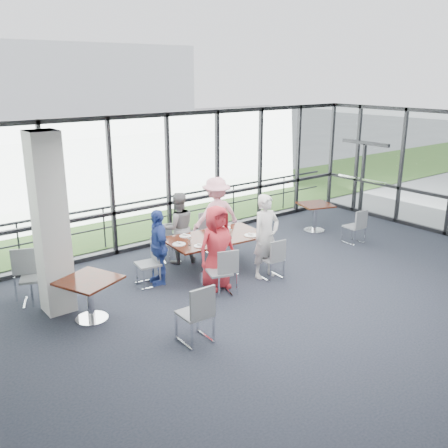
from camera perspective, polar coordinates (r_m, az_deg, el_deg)
floor at (r=9.15m, az=10.96°, el=-10.04°), size 12.00×10.00×0.02m
ceiling at (r=8.23m, az=12.21°, el=10.33°), size 12.00×10.00×0.04m
curtain_wall_back at (r=12.28m, az=-6.38°, el=5.10°), size 12.00×0.10×3.20m
exit_door at (r=15.52m, az=15.54°, el=4.99°), size 0.12×1.60×2.10m
structural_column at (r=9.03m, az=-19.21°, el=-0.07°), size 0.50×0.50×3.20m
apron at (r=17.00m, az=-15.12°, el=2.32°), size 80.00×70.00×0.02m
grass_strip at (r=15.22m, az=-12.15°, el=0.98°), size 80.00×5.00×0.01m
hangar_main at (r=38.66m, az=-23.22°, el=13.98°), size 24.00×10.00×6.00m
guard_rail at (r=13.04m, az=-7.62°, el=0.78°), size 12.00×0.06×0.06m
main_table at (r=10.65m, az=-0.99°, el=-2.00°), size 2.20×1.34×0.75m
side_table_left at (r=8.81m, az=-15.16°, el=-6.79°), size 1.16×1.16×0.75m
side_table_right at (r=13.50m, az=10.40°, el=1.75°), size 1.00×1.00×0.75m
diner_near_left at (r=9.69m, az=-0.83°, el=-2.70°), size 0.84×0.56×1.68m
diner_near_right at (r=10.25m, az=4.82°, el=-1.42°), size 0.65×0.48×1.75m
diner_far_left at (r=11.06m, az=-5.26°, el=-0.45°), size 0.88×0.68×1.60m
diner_far_right at (r=11.61m, az=-0.88°, el=0.97°), size 1.24×0.76×1.81m
diner_end at (r=10.01m, az=-7.52°, el=-2.61°), size 0.71×1.00×1.54m
chair_main_nl at (r=9.54m, az=-0.52°, el=-5.55°), size 0.55×0.55×0.89m
chair_main_nr at (r=10.34m, az=5.38°, el=-3.99°), size 0.44×0.44×0.83m
chair_main_fl at (r=11.29m, az=-6.13°, el=-2.23°), size 0.51×0.51×0.81m
chair_main_fr at (r=11.82m, az=-1.33°, el=-1.04°), size 0.49×0.49×0.89m
chair_main_end at (r=10.04m, az=-8.69°, el=-4.55°), size 0.50×0.50×0.90m
chair_spare_la at (r=7.93m, az=-3.38°, el=-10.19°), size 0.49×0.49×0.96m
chair_spare_lb at (r=9.80m, az=-20.86°, el=-5.77°), size 0.63×0.63×0.99m
chair_spare_r at (r=12.80m, az=14.63°, el=-0.30°), size 0.45×0.45×0.85m
plate_nl at (r=10.02m, az=-2.80°, el=-2.53°), size 0.24×0.24×0.01m
plate_nr at (r=10.68m, az=3.07°, el=-1.30°), size 0.27×0.27×0.01m
plate_fl at (r=10.65m, az=-4.46°, el=-1.37°), size 0.25×0.25×0.01m
plate_fr at (r=11.19m, az=0.10°, el=-0.42°), size 0.26×0.26×0.01m
plate_end at (r=10.16m, az=-5.16°, el=-2.31°), size 0.27×0.27×0.01m
tumbler_a at (r=10.19m, az=-1.55°, el=-1.82°), size 0.07×0.07×0.14m
tumbler_b at (r=10.61m, az=0.70°, el=-1.01°), size 0.08×0.08×0.15m
tumbler_c at (r=10.88m, az=-1.48°, el=-0.55°), size 0.07×0.07×0.15m
tumbler_d at (r=10.08m, az=-3.97°, el=-2.05°), size 0.07×0.07×0.15m
menu_a at (r=10.15m, az=-0.25°, el=-2.29°), size 0.32×0.23×0.00m
menu_b at (r=10.80m, az=4.15°, el=-1.13°), size 0.34×0.28×0.00m
menu_c at (r=11.06m, az=-1.32°, el=-0.66°), size 0.33×0.29×0.00m
condiment_caddy at (r=10.64m, az=-1.04°, el=-1.27°), size 0.10×0.07×0.04m
ketchup_bottle at (r=10.62m, az=-0.89°, el=-0.92°), size 0.06×0.06×0.18m
green_bottle at (r=10.73m, az=-0.73°, el=-0.66°), size 0.05×0.05×0.20m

